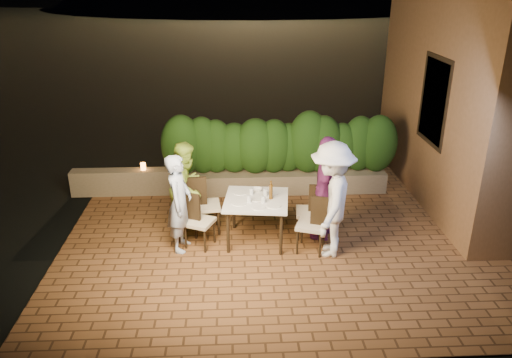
{
  "coord_description": "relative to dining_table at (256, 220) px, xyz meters",
  "views": [
    {
      "loc": [
        -0.73,
        -6.87,
        4.07
      ],
      "look_at": [
        -0.37,
        0.39,
        1.05
      ],
      "focal_mm": 35.0,
      "sensor_mm": 36.0,
      "label": 1
    }
  ],
  "objects": [
    {
      "name": "window_pane",
      "position": [
        3.19,
        1.21,
        1.62
      ],
      "size": [
        0.08,
        1.0,
        1.4
      ],
      "primitive_type": "cube",
      "color": "black",
      "rests_on": "building_wall"
    },
    {
      "name": "terrace_floor",
      "position": [
        0.37,
        0.21,
        -0.45
      ],
      "size": [
        7.0,
        6.0,
        0.15
      ],
      "primitive_type": "cube",
      "color": "brown",
      "rests_on": "ground"
    },
    {
      "name": "plate_se",
      "position": [
        0.27,
        0.18,
        0.38
      ],
      "size": [
        0.2,
        0.2,
        0.01
      ],
      "primitive_type": "cylinder",
      "color": "white",
      "rests_on": "dining_table"
    },
    {
      "name": "diner_blue",
      "position": [
        -1.2,
        -0.18,
        0.41
      ],
      "size": [
        0.46,
        0.62,
        1.57
      ],
      "primitive_type": "imported",
      "rotation": [
        0.0,
        0.0,
        1.42
      ],
      "color": "#ACBEDD",
      "rests_on": "ground"
    },
    {
      "name": "chair_right_back",
      "position": [
        0.88,
        0.11,
        0.09
      ],
      "size": [
        0.47,
        0.47,
        0.93
      ],
      "primitive_type": null,
      "rotation": [
        0.0,
        0.0,
        3.04
      ],
      "color": "black",
      "rests_on": "ground"
    },
    {
      "name": "hedge",
      "position": [
        0.57,
        2.01,
        0.57
      ],
      "size": [
        4.0,
        0.7,
        1.1
      ],
      "primitive_type": null,
      "color": "#1C3D10",
      "rests_on": "planter"
    },
    {
      "name": "ground",
      "position": [
        0.37,
        -0.29,
        -0.4
      ],
      "size": [
        400.0,
        400.0,
        0.0
      ],
      "primitive_type": "plane",
      "color": "black",
      "rests_on": "ground"
    },
    {
      "name": "parapet_lamp",
      "position": [
        -2.11,
        2.01,
        0.2
      ],
      "size": [
        0.1,
        0.1,
        0.14
      ],
      "primitive_type": "cylinder",
      "color": "orange",
      "rests_on": "parapet"
    },
    {
      "name": "glass_sw",
      "position": [
        -0.07,
        0.17,
        0.43
      ],
      "size": [
        0.06,
        0.06,
        0.11
      ],
      "primitive_type": "cylinder",
      "color": "silver",
      "rests_on": "dining_table"
    },
    {
      "name": "diner_purple",
      "position": [
        1.14,
        0.12,
        0.49
      ],
      "size": [
        0.78,
        1.1,
        1.73
      ],
      "primitive_type": "imported",
      "rotation": [
        0.0,
        0.0,
        -1.96
      ],
      "color": "#712566",
      "rests_on": "ground"
    },
    {
      "name": "glass_ne",
      "position": [
        0.1,
        -0.14,
        0.43
      ],
      "size": [
        0.06,
        0.06,
        0.11
      ],
      "primitive_type": "cylinder",
      "color": "silver",
      "rests_on": "dining_table"
    },
    {
      "name": "hill",
      "position": [
        2.37,
        59.71,
        -4.38
      ],
      "size": [
        52.0,
        40.0,
        22.0
      ],
      "primitive_type": "ellipsoid",
      "color": "black",
      "rests_on": "ground"
    },
    {
      "name": "dining_table",
      "position": [
        0.0,
        0.0,
        0.0
      ],
      "size": [
        1.1,
        1.1,
        0.75
      ],
      "primitive_type": null,
      "rotation": [
        0.0,
        0.0,
        -0.12
      ],
      "color": "white",
      "rests_on": "ground"
    },
    {
      "name": "beer_bottle",
      "position": [
        0.23,
        -0.01,
        0.53
      ],
      "size": [
        0.06,
        0.06,
        0.31
      ],
      "primitive_type": null,
      "color": "#51330D",
      "rests_on": "dining_table"
    },
    {
      "name": "glass_nw",
      "position": [
        -0.12,
        -0.12,
        0.43
      ],
      "size": [
        0.07,
        0.07,
        0.11
      ],
      "primitive_type": "cylinder",
      "color": "silver",
      "rests_on": "dining_table"
    },
    {
      "name": "plate_centre",
      "position": [
        0.0,
        -0.01,
        0.38
      ],
      "size": [
        0.22,
        0.22,
        0.01
      ],
      "primitive_type": "cylinder",
      "color": "white",
      "rests_on": "dining_table"
    },
    {
      "name": "building_wall",
      "position": [
        3.97,
        1.71,
        2.12
      ],
      "size": [
        1.6,
        5.0,
        5.0
      ],
      "primitive_type": "cube",
      "color": "brown",
      "rests_on": "ground"
    },
    {
      "name": "diner_green",
      "position": [
        -1.12,
        0.45,
        0.41
      ],
      "size": [
        0.83,
        0.93,
        1.56
      ],
      "primitive_type": "imported",
      "rotation": [
        0.0,
        0.0,
        1.18
      ],
      "color": "#9EC43D",
      "rests_on": "ground"
    },
    {
      "name": "glass_se",
      "position": [
        0.15,
        0.1,
        0.44
      ],
      "size": [
        0.07,
        0.07,
        0.12
      ],
      "primitive_type": "cylinder",
      "color": "silver",
      "rests_on": "dining_table"
    },
    {
      "name": "bowl",
      "position": [
        0.03,
        0.32,
        0.4
      ],
      "size": [
        0.18,
        0.18,
        0.04
      ],
      "primitive_type": "imported",
      "rotation": [
        0.0,
        0.0,
        -0.11
      ],
      "color": "white",
      "rests_on": "dining_table"
    },
    {
      "name": "plate_ne",
      "position": [
        0.25,
        -0.28,
        0.38
      ],
      "size": [
        0.23,
        0.23,
        0.01
      ],
      "primitive_type": "cylinder",
      "color": "white",
      "rests_on": "dining_table"
    },
    {
      "name": "parapet",
      "position": [
        -2.43,
        2.01,
        -0.12
      ],
      "size": [
        2.2,
        0.3,
        0.5
      ],
      "primitive_type": "cube",
      "color": "#7B6C4E",
      "rests_on": "ground"
    },
    {
      "name": "window_frame",
      "position": [
        3.18,
        1.21,
        1.62
      ],
      "size": [
        0.06,
        1.15,
        1.55
      ],
      "primitive_type": "cube",
      "color": "black",
      "rests_on": "building_wall"
    },
    {
      "name": "plate_nw",
      "position": [
        -0.28,
        -0.15,
        0.38
      ],
      "size": [
        0.24,
        0.24,
        0.01
      ],
      "primitive_type": "cylinder",
      "color": "white",
      "rests_on": "dining_table"
    },
    {
      "name": "diner_white",
      "position": [
        1.11,
        -0.43,
        0.53
      ],
      "size": [
        0.99,
        1.32,
        1.81
      ],
      "primitive_type": "imported",
      "rotation": [
        0.0,
        0.0,
        -1.88
      ],
      "color": "white",
      "rests_on": "ground"
    },
    {
      "name": "planter",
      "position": [
        0.57,
        2.01,
        -0.17
      ],
      "size": [
        4.2,
        0.55,
        0.4
      ],
      "primitive_type": "cube",
      "color": "#7B6C4E",
      "rests_on": "ground"
    },
    {
      "name": "chair_left_front",
      "position": [
        -0.91,
        -0.11,
        0.07
      ],
      "size": [
        0.55,
        0.55,
        0.89
      ],
      "primitive_type": null,
      "rotation": [
        0.0,
        0.0,
        -0.42
      ],
      "color": "black",
      "rests_on": "ground"
    },
    {
      "name": "chair_right_front",
      "position": [
        0.84,
        -0.35,
        0.09
      ],
      "size": [
        0.55,
        0.55,
        0.94
      ],
      "primitive_type": null,
      "rotation": [
        0.0,
        0.0,
        2.81
      ],
      "color": "black",
      "rests_on": "ground"
    },
    {
      "name": "chair_left_back",
      "position": [
        -0.82,
        0.38,
        0.12
      ],
      "size": [
        0.51,
        0.51,
        0.99
      ],
      "primitive_type": null,
      "rotation": [
        0.0,
        0.0,
        0.11
      ],
      "color": "black",
      "rests_on": "ground"
    },
    {
      "name": "plate_front",
      "position": [
        0.02,
        -0.33,
        0.38
      ],
      "size": [
        0.2,
        0.2,
        0.01
      ],
      "primitive_type": "cylinder",
      "color": "white",
      "rests_on": "dining_table"
    },
    {
      "name": "plate_sw",
      "position": [
        -0.25,
        0.24,
        0.38
      ],
      "size": [
        0.2,
        0.2,
        0.01
      ],
      "primitive_type": "cylinder",
      "color": "white",
      "rests_on": "dining_table"
    }
  ]
}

